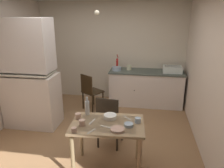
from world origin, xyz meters
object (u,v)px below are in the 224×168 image
object	(u,v)px
hutch_cabinet	(30,78)
chair_far_side	(109,121)
hand_pump	(117,63)
mixing_bowl_counter	(117,69)
mug_dark	(82,123)
chair_by_counter	(91,91)
glass_bottle	(87,107)
sink_basin	(172,69)
dining_table	(107,130)
serving_bowl_wide	(110,117)

from	to	relation	value
hutch_cabinet	chair_far_side	world-z (taller)	hutch_cabinet
hand_pump	mixing_bowl_counter	xyz separation A→B (m)	(0.00, -0.10, -0.12)
hutch_cabinet	hand_pump	bearing A→B (deg)	43.98
mixing_bowl_counter	mug_dark	size ratio (longest dim) A/B	2.59
chair_far_side	mug_dark	size ratio (longest dim) A/B	11.04
chair_by_counter	glass_bottle	world-z (taller)	glass_bottle
mixing_bowl_counter	chair_by_counter	size ratio (longest dim) A/B	0.25
hutch_cabinet	mixing_bowl_counter	world-z (taller)	hutch_cabinet
sink_basin	chair_far_side	distance (m)	2.36
sink_basin	dining_table	world-z (taller)	sink_basin
chair_by_counter	hutch_cabinet	bearing A→B (deg)	-137.89
hutch_cabinet	sink_basin	size ratio (longest dim) A/B	4.89
dining_table	serving_bowl_wide	distance (m)	0.21
chair_far_side	chair_by_counter	size ratio (longest dim) A/B	1.07
sink_basin	mixing_bowl_counter	bearing A→B (deg)	-177.86
sink_basin	hand_pump	distance (m)	1.34
chair_far_side	serving_bowl_wide	bearing A→B (deg)	-78.02
serving_bowl_wide	glass_bottle	size ratio (longest dim) A/B	0.67
mug_dark	hand_pump	bearing A→B (deg)	87.60
sink_basin	mixing_bowl_counter	xyz separation A→B (m)	(-1.34, -0.05, -0.03)
hand_pump	mixing_bowl_counter	size ratio (longest dim) A/B	1.78
chair_by_counter	sink_basin	bearing A→B (deg)	16.05
sink_basin	mug_dark	bearing A→B (deg)	-118.62
chair_far_side	chair_by_counter	distance (m)	1.60
dining_table	chair_far_side	xyz separation A→B (m)	(-0.07, 0.56, -0.14)
mixing_bowl_counter	glass_bottle	world-z (taller)	glass_bottle
hutch_cabinet	glass_bottle	world-z (taller)	hutch_cabinet
chair_far_side	serving_bowl_wide	distance (m)	0.51
hutch_cabinet	chair_by_counter	size ratio (longest dim) A/B	2.45
dining_table	glass_bottle	world-z (taller)	glass_bottle
chair_by_counter	hand_pump	bearing A→B (deg)	47.09
hand_pump	dining_table	bearing A→B (deg)	-85.09
dining_table	mug_dark	size ratio (longest dim) A/B	12.68
hand_pump	chair_by_counter	distance (m)	0.98
hand_pump	dining_table	distance (m)	2.63
mug_dark	glass_bottle	size ratio (longest dim) A/B	0.29
sink_basin	chair_far_side	size ratio (longest dim) A/B	0.47
hutch_cabinet	sink_basin	bearing A→B (deg)	26.53
mixing_bowl_counter	dining_table	size ratio (longest dim) A/B	0.20
hand_pump	mug_dark	xyz separation A→B (m)	(-0.11, -2.71, -0.24)
hand_pump	glass_bottle	distance (m)	2.37
dining_table	chair_by_counter	xyz separation A→B (m)	(-0.77, 2.00, -0.16)
hand_pump	chair_by_counter	world-z (taller)	hand_pump
chair_by_counter	mug_dark	world-z (taller)	chair_by_counter
hutch_cabinet	chair_far_side	bearing A→B (deg)	-18.09
glass_bottle	hand_pump	bearing A→B (deg)	86.85
hand_pump	chair_far_side	world-z (taller)	hand_pump
hutch_cabinet	dining_table	xyz separation A→B (m)	(1.76, -1.11, -0.37)
mug_dark	sink_basin	bearing A→B (deg)	61.38
mixing_bowl_counter	dining_table	xyz separation A→B (m)	(0.22, -2.50, -0.28)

